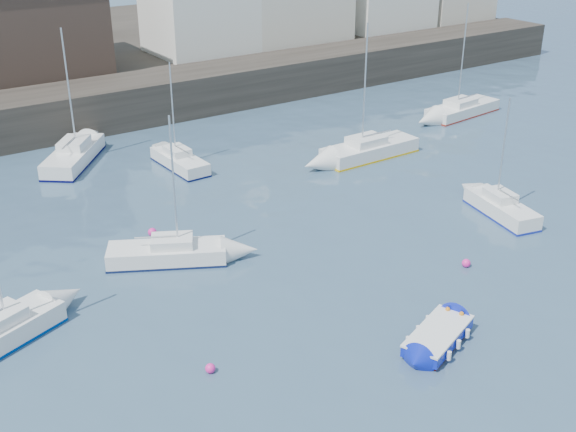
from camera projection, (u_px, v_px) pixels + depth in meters
water at (474, 369)px, 26.07m from camera, size 220.00×220.00×0.00m
quay_wall at (108, 104)px, 51.70m from camera, size 90.00×5.00×3.00m
land_strip at (34, 59)px, 65.26m from camera, size 90.00×32.00×2.80m
blue_dinghy at (438, 336)px, 27.31m from camera, size 3.75×2.62×0.66m
sailboat_b at (168, 253)px, 33.26m from camera, size 5.63×4.09×7.01m
sailboat_c at (501, 207)px, 37.83m from camera, size 2.53×4.97×6.26m
sailboat_d at (369, 149)px, 45.93m from camera, size 6.68×2.22×8.49m
sailboat_f at (180, 161)px, 44.26m from camera, size 1.75×4.99×6.43m
sailboat_g at (462, 109)px, 54.22m from camera, size 6.72×2.78×8.27m
sailboat_h at (74, 155)px, 44.90m from camera, size 5.56×6.30×8.24m
buoy_near at (210, 372)px, 25.92m from camera, size 0.37×0.37×0.37m
buoy_mid at (466, 267)px, 33.01m from camera, size 0.40×0.40×0.40m
buoy_far at (153, 236)px, 35.89m from camera, size 0.44×0.44×0.44m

